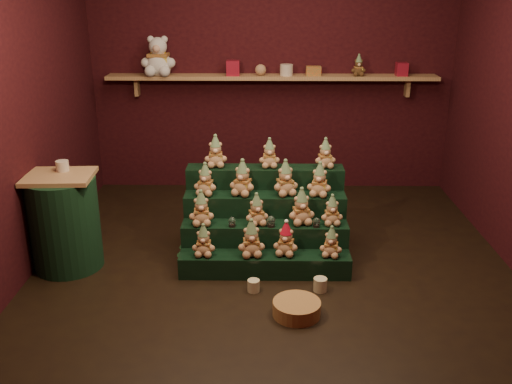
{
  "coord_description": "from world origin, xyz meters",
  "views": [
    {
      "loc": [
        -0.09,
        -4.39,
        2.26
      ],
      "look_at": [
        -0.15,
        0.25,
        0.56
      ],
      "focal_mm": 40.0,
      "sensor_mm": 36.0,
      "label": 1
    }
  ],
  "objects_px": {
    "brown_bear": "(359,65)",
    "side_table": "(65,222)",
    "mug_left": "(254,286)",
    "mug_right": "(320,285)",
    "wicker_basket": "(297,308)",
    "snow_globe_a": "(232,222)",
    "white_bear": "(158,51)",
    "snow_globe_c": "(316,222)",
    "riser_tier_front": "(265,265)",
    "snow_globe_b": "(271,221)",
    "mini_christmas_tree": "(188,247)"
  },
  "relations": [
    {
      "from": "brown_bear",
      "to": "mug_right",
      "type": "bearing_deg",
      "value": -105.5
    },
    {
      "from": "snow_globe_c",
      "to": "snow_globe_b",
      "type": "bearing_deg",
      "value": -180.0
    },
    {
      "from": "snow_globe_b",
      "to": "white_bear",
      "type": "height_order",
      "value": "white_bear"
    },
    {
      "from": "white_bear",
      "to": "snow_globe_a",
      "type": "bearing_deg",
      "value": -63.95
    },
    {
      "from": "snow_globe_a",
      "to": "mug_right",
      "type": "height_order",
      "value": "snow_globe_a"
    },
    {
      "from": "snow_globe_b",
      "to": "white_bear",
      "type": "xyz_separation_m",
      "value": [
        -1.2,
        1.89,
        1.18
      ]
    },
    {
      "from": "mug_left",
      "to": "wicker_basket",
      "type": "xyz_separation_m",
      "value": [
        0.32,
        -0.34,
        0.01
      ]
    },
    {
      "from": "mug_left",
      "to": "wicker_basket",
      "type": "height_order",
      "value": "wicker_basket"
    },
    {
      "from": "snow_globe_c",
      "to": "mug_left",
      "type": "xyz_separation_m",
      "value": [
        -0.51,
        -0.43,
        -0.35
      ]
    },
    {
      "from": "snow_globe_c",
      "to": "wicker_basket",
      "type": "height_order",
      "value": "snow_globe_c"
    },
    {
      "from": "snow_globe_a",
      "to": "side_table",
      "type": "height_order",
      "value": "side_table"
    },
    {
      "from": "snow_globe_c",
      "to": "white_bear",
      "type": "height_order",
      "value": "white_bear"
    },
    {
      "from": "wicker_basket",
      "to": "snow_globe_c",
      "type": "bearing_deg",
      "value": 75.7
    },
    {
      "from": "snow_globe_c",
      "to": "white_bear",
      "type": "bearing_deg",
      "value": 129.83
    },
    {
      "from": "side_table",
      "to": "mug_right",
      "type": "height_order",
      "value": "side_table"
    },
    {
      "from": "mini_christmas_tree",
      "to": "white_bear",
      "type": "xyz_separation_m",
      "value": [
        -0.49,
        1.86,
        1.43
      ]
    },
    {
      "from": "side_table",
      "to": "mug_left",
      "type": "distance_m",
      "value": 1.66
    },
    {
      "from": "mini_christmas_tree",
      "to": "white_bear",
      "type": "relative_size",
      "value": 0.62
    },
    {
      "from": "snow_globe_c",
      "to": "wicker_basket",
      "type": "bearing_deg",
      "value": -104.3
    },
    {
      "from": "snow_globe_c",
      "to": "brown_bear",
      "type": "bearing_deg",
      "value": 72.94
    },
    {
      "from": "snow_globe_b",
      "to": "side_table",
      "type": "relative_size",
      "value": 0.11
    },
    {
      "from": "side_table",
      "to": "white_bear",
      "type": "height_order",
      "value": "white_bear"
    },
    {
      "from": "snow_globe_b",
      "to": "wicker_basket",
      "type": "distance_m",
      "value": 0.87
    },
    {
      "from": "riser_tier_front",
      "to": "side_table",
      "type": "height_order",
      "value": "side_table"
    },
    {
      "from": "snow_globe_c",
      "to": "snow_globe_a",
      "type": "bearing_deg",
      "value": 180.0
    },
    {
      "from": "snow_globe_b",
      "to": "brown_bear",
      "type": "distance_m",
      "value": 2.35
    },
    {
      "from": "mug_right",
      "to": "white_bear",
      "type": "height_order",
      "value": "white_bear"
    },
    {
      "from": "snow_globe_a",
      "to": "mini_christmas_tree",
      "type": "bearing_deg",
      "value": 176.52
    },
    {
      "from": "snow_globe_c",
      "to": "brown_bear",
      "type": "distance_m",
      "value": 2.23
    },
    {
      "from": "side_table",
      "to": "mug_right",
      "type": "relative_size",
      "value": 7.68
    },
    {
      "from": "riser_tier_front",
      "to": "mug_right",
      "type": "bearing_deg",
      "value": -30.99
    },
    {
      "from": "wicker_basket",
      "to": "white_bear",
      "type": "xyz_separation_m",
      "value": [
        -1.38,
        2.66,
        1.53
      ]
    },
    {
      "from": "white_bear",
      "to": "riser_tier_front",
      "type": "bearing_deg",
      "value": -59.54
    },
    {
      "from": "wicker_basket",
      "to": "brown_bear",
      "type": "bearing_deg",
      "value": 73.73
    },
    {
      "from": "snow_globe_a",
      "to": "white_bear",
      "type": "bearing_deg",
      "value": 114.88
    },
    {
      "from": "mug_left",
      "to": "snow_globe_a",
      "type": "bearing_deg",
      "value": 113.11
    },
    {
      "from": "brown_bear",
      "to": "side_table",
      "type": "bearing_deg",
      "value": -145.87
    },
    {
      "from": "mug_left",
      "to": "riser_tier_front",
      "type": "bearing_deg",
      "value": 72.23
    },
    {
      "from": "side_table",
      "to": "brown_bear",
      "type": "bearing_deg",
      "value": 32.76
    },
    {
      "from": "mini_christmas_tree",
      "to": "white_bear",
      "type": "height_order",
      "value": "white_bear"
    },
    {
      "from": "snow_globe_b",
      "to": "snow_globe_c",
      "type": "xyz_separation_m",
      "value": [
        0.37,
        0.0,
        -0.01
      ]
    },
    {
      "from": "riser_tier_front",
      "to": "white_bear",
      "type": "xyz_separation_m",
      "value": [
        -1.15,
        2.05,
        1.49
      ]
    },
    {
      "from": "mini_christmas_tree",
      "to": "brown_bear",
      "type": "xyz_separation_m",
      "value": [
        1.66,
        1.86,
        1.27
      ]
    },
    {
      "from": "snow_globe_a",
      "to": "mug_left",
      "type": "height_order",
      "value": "snow_globe_a"
    },
    {
      "from": "mug_left",
      "to": "mug_right",
      "type": "relative_size",
      "value": 0.9
    },
    {
      "from": "snow_globe_b",
      "to": "mug_right",
      "type": "xyz_separation_m",
      "value": [
        0.38,
        -0.42,
        -0.35
      ]
    },
    {
      "from": "snow_globe_b",
      "to": "brown_bear",
      "type": "relative_size",
      "value": 0.42
    },
    {
      "from": "wicker_basket",
      "to": "white_bear",
      "type": "distance_m",
      "value": 3.36
    },
    {
      "from": "riser_tier_front",
      "to": "wicker_basket",
      "type": "bearing_deg",
      "value": -69.36
    },
    {
      "from": "snow_globe_c",
      "to": "mug_left",
      "type": "distance_m",
      "value": 0.76
    }
  ]
}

